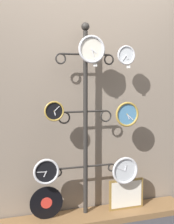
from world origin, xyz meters
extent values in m
cube|color=gray|center=(0.00, 0.57, 1.40)|extent=(4.40, 0.04, 2.80)
cube|color=brown|center=(0.00, 0.35, 0.03)|extent=(2.20, 0.36, 0.06)
cylinder|color=#282623|center=(0.00, 0.41, 0.01)|extent=(0.43, 0.43, 0.02)
cylinder|color=#282623|center=(0.00, 0.41, 0.96)|extent=(0.05, 0.05, 1.89)
sphere|color=#282623|center=(0.00, 0.41, 1.95)|extent=(0.08, 0.08, 0.08)
cylinder|color=#282623|center=(-0.13, 0.41, 1.68)|extent=(0.25, 0.02, 0.02)
torus|color=#282623|center=(-0.25, 0.41, 1.63)|extent=(0.11, 0.02, 0.11)
cylinder|color=#282623|center=(0.13, 0.41, 1.68)|extent=(0.25, 0.02, 0.02)
torus|color=#282623|center=(0.25, 0.41, 1.63)|extent=(0.11, 0.02, 0.11)
cylinder|color=#282623|center=(-0.11, 0.41, 1.11)|extent=(0.22, 0.02, 0.02)
torus|color=#282623|center=(-0.22, 0.41, 1.06)|extent=(0.12, 0.02, 0.12)
cylinder|color=#282623|center=(0.11, 0.41, 1.11)|extent=(0.22, 0.02, 0.02)
torus|color=#282623|center=(0.22, 0.41, 1.06)|extent=(0.12, 0.02, 0.12)
cylinder|color=#282623|center=(-0.14, 0.41, 0.55)|extent=(0.29, 0.02, 0.02)
torus|color=#282623|center=(-0.29, 0.41, 0.51)|extent=(0.09, 0.02, 0.09)
cylinder|color=#282623|center=(0.14, 0.41, 0.55)|extent=(0.29, 0.02, 0.02)
torus|color=#282623|center=(0.29, 0.41, 0.51)|extent=(0.09, 0.02, 0.09)
cylinder|color=silver|center=(0.03, 0.32, 1.72)|extent=(0.24, 0.02, 0.24)
torus|color=silver|center=(0.03, 0.31, 1.72)|extent=(0.27, 0.02, 0.27)
cylinder|color=silver|center=(0.03, 0.31, 1.72)|extent=(0.01, 0.01, 0.01)
cube|color=silver|center=(0.05, 0.30, 1.70)|extent=(0.05, 0.00, 0.04)
cube|color=silver|center=(0.04, 0.30, 1.68)|extent=(0.03, 0.00, 0.09)
cylinder|color=silver|center=(0.41, 0.35, 1.68)|extent=(0.18, 0.02, 0.18)
torus|color=silver|center=(0.41, 0.33, 1.68)|extent=(0.19, 0.02, 0.19)
cylinder|color=silver|center=(0.41, 0.33, 1.68)|extent=(0.01, 0.01, 0.01)
cube|color=silver|center=(0.42, 0.33, 1.66)|extent=(0.03, 0.00, 0.04)
cube|color=silver|center=(0.38, 0.33, 1.65)|extent=(0.05, 0.00, 0.06)
cylinder|color=black|center=(-0.34, 0.32, 1.14)|extent=(0.17, 0.02, 0.17)
torus|color=#A58438|center=(-0.34, 0.30, 1.14)|extent=(0.19, 0.02, 0.19)
cylinder|color=#A58438|center=(-0.34, 0.30, 1.14)|extent=(0.01, 0.01, 0.01)
cube|color=silver|center=(-0.34, 0.30, 1.12)|extent=(0.02, 0.00, 0.04)
cube|color=silver|center=(-0.32, 0.30, 1.16)|extent=(0.05, 0.00, 0.05)
cylinder|color=#4C84B2|center=(0.42, 0.33, 1.08)|extent=(0.23, 0.02, 0.23)
torus|color=#A58438|center=(0.42, 0.31, 1.08)|extent=(0.26, 0.02, 0.26)
cylinder|color=#A58438|center=(0.42, 0.31, 1.08)|extent=(0.01, 0.01, 0.01)
cube|color=silver|center=(0.43, 0.31, 1.06)|extent=(0.03, 0.00, 0.05)
cube|color=silver|center=(0.45, 0.31, 1.05)|extent=(0.07, 0.00, 0.07)
cylinder|color=black|center=(-0.43, 0.31, 0.57)|extent=(0.23, 0.02, 0.23)
torus|color=silver|center=(-0.43, 0.30, 0.57)|extent=(0.25, 0.02, 0.25)
cylinder|color=silver|center=(-0.43, 0.30, 0.57)|extent=(0.01, 0.01, 0.01)
cube|color=silver|center=(-0.44, 0.30, 0.54)|extent=(0.03, 0.00, 0.05)
cube|color=silver|center=(-0.47, 0.30, 0.57)|extent=(0.09, 0.00, 0.01)
cylinder|color=silver|center=(0.39, 0.30, 0.50)|extent=(0.26, 0.02, 0.26)
torus|color=silver|center=(0.39, 0.29, 0.50)|extent=(0.28, 0.03, 0.28)
cylinder|color=silver|center=(0.39, 0.29, 0.50)|extent=(0.02, 0.01, 0.02)
cube|color=silver|center=(0.40, 0.29, 0.53)|extent=(0.02, 0.00, 0.06)
cube|color=silver|center=(0.34, 0.29, 0.52)|extent=(0.10, 0.00, 0.05)
cylinder|color=black|center=(-0.41, 0.39, 0.23)|extent=(0.33, 0.01, 0.33)
cylinder|color=red|center=(-0.41, 0.38, 0.23)|extent=(0.11, 0.00, 0.11)
cube|color=olive|center=(0.44, 0.36, 0.22)|extent=(0.39, 0.02, 0.32)
cube|color=white|center=(0.44, 0.35, 0.22)|extent=(0.34, 0.00, 0.28)
cube|color=white|center=(0.07, 0.31, 1.57)|extent=(0.04, 0.00, 0.03)
cube|color=white|center=(0.43, 0.34, 1.56)|extent=(0.04, 0.00, 0.03)
camera|label=1|loc=(-0.96, -2.54, 1.44)|focal=50.00mm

